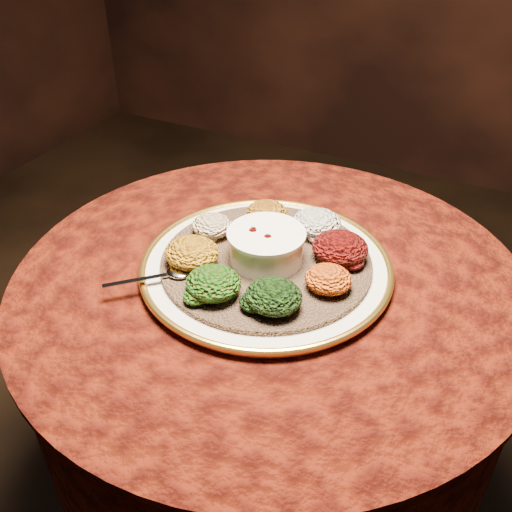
% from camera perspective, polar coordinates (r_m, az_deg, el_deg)
% --- Properties ---
extents(table, '(0.96, 0.96, 0.73)m').
position_cam_1_polar(table, '(1.18, 1.30, -8.75)').
color(table, black).
rests_on(table, ground).
extents(platter, '(0.54, 0.54, 0.02)m').
position_cam_1_polar(platter, '(1.06, 1.01, -1.03)').
color(platter, silver).
rests_on(platter, table).
extents(injera, '(0.41, 0.41, 0.01)m').
position_cam_1_polar(injera, '(1.06, 1.02, -0.56)').
color(injera, brown).
rests_on(injera, platter).
extents(stew_bowl, '(0.14, 0.14, 0.06)m').
position_cam_1_polar(stew_bowl, '(1.03, 1.04, 1.21)').
color(stew_bowl, silver).
rests_on(stew_bowl, injera).
extents(spoon, '(0.12, 0.11, 0.01)m').
position_cam_1_polar(spoon, '(1.02, -8.44, -1.77)').
color(spoon, silver).
rests_on(spoon, injera).
extents(portion_ayib, '(0.10, 0.09, 0.05)m').
position_cam_1_polar(portion_ayib, '(1.12, 6.11, 3.33)').
color(portion_ayib, beige).
rests_on(portion_ayib, injera).
extents(portion_kitfo, '(0.10, 0.10, 0.05)m').
position_cam_1_polar(portion_kitfo, '(1.05, 8.41, 0.83)').
color(portion_kitfo, black).
rests_on(portion_kitfo, injera).
extents(portion_tikil, '(0.08, 0.08, 0.04)m').
position_cam_1_polar(portion_tikil, '(0.98, 7.25, -2.30)').
color(portion_tikil, '#AE600E').
rests_on(portion_tikil, injera).
extents(portion_gomen, '(0.10, 0.09, 0.05)m').
position_cam_1_polar(portion_gomen, '(0.93, 1.77, -4.05)').
color(portion_gomen, black).
rests_on(portion_gomen, injera).
extents(portion_mixveg, '(0.10, 0.09, 0.05)m').
position_cam_1_polar(portion_mixveg, '(0.96, -4.29, -2.73)').
color(portion_mixveg, '#A5430A').
rests_on(portion_mixveg, injera).
extents(portion_kik, '(0.10, 0.09, 0.05)m').
position_cam_1_polar(portion_kik, '(1.03, -6.42, 0.32)').
color(portion_kik, '#BE7710').
rests_on(portion_kik, injera).
extents(portion_timatim, '(0.08, 0.08, 0.04)m').
position_cam_1_polar(portion_timatim, '(1.12, -4.40, 3.05)').
color(portion_timatim, maroon).
rests_on(portion_timatim, injera).
extents(portion_shiro, '(0.08, 0.08, 0.04)m').
position_cam_1_polar(portion_shiro, '(1.15, 1.10, 4.40)').
color(portion_shiro, '#936211').
rests_on(portion_shiro, injera).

